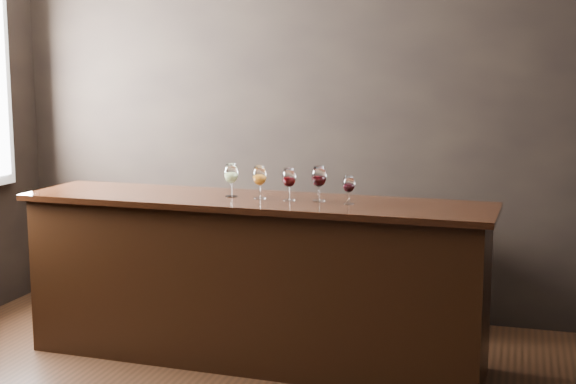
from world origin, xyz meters
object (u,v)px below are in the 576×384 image
(bar_counter, at_px, (253,283))
(glass_amber, at_px, (260,176))
(glass_white, at_px, (231,174))
(glass_red_c, at_px, (349,185))
(back_bar_shelf, at_px, (236,259))
(glass_red_a, at_px, (289,178))
(glass_red_b, at_px, (319,177))

(bar_counter, height_order, glass_amber, glass_amber)
(glass_white, height_order, glass_red_c, glass_white)
(back_bar_shelf, distance_m, glass_red_a, 1.35)
(back_bar_shelf, bearing_deg, glass_red_b, -45.60)
(back_bar_shelf, bearing_deg, glass_amber, -61.29)
(back_bar_shelf, relative_size, glass_amber, 11.47)
(glass_red_a, xyz_separation_m, glass_red_c, (0.38, -0.03, -0.02))
(glass_amber, height_order, glass_red_b, glass_red_b)
(glass_amber, distance_m, glass_red_c, 0.57)
(back_bar_shelf, relative_size, glass_red_a, 11.66)
(glass_amber, xyz_separation_m, glass_red_a, (0.19, -0.01, -0.00))
(glass_white, bearing_deg, back_bar_shelf, 108.60)
(glass_amber, bearing_deg, bar_counter, -157.76)
(glass_amber, xyz_separation_m, glass_red_b, (0.37, 0.01, 0.01))
(glass_red_b, bearing_deg, glass_white, 178.52)
(back_bar_shelf, height_order, glass_white, glass_white)
(glass_red_a, bearing_deg, bar_counter, -179.56)
(glass_red_c, bearing_deg, bar_counter, 177.51)
(back_bar_shelf, distance_m, glass_red_c, 1.58)
(glass_white, distance_m, glass_red_b, 0.57)
(bar_counter, relative_size, glass_amber, 14.10)
(glass_red_b, distance_m, glass_red_c, 0.20)
(back_bar_shelf, xyz_separation_m, glass_red_b, (0.86, -0.88, 0.76))
(glass_red_b, bearing_deg, glass_amber, -178.85)
(glass_red_b, xyz_separation_m, glass_red_c, (0.19, -0.05, -0.03))
(glass_white, height_order, glass_red_b, glass_red_b)
(back_bar_shelf, distance_m, glass_red_b, 1.44)
(glass_red_a, bearing_deg, glass_red_c, -4.30)
(back_bar_shelf, height_order, glass_amber, glass_amber)
(glass_red_a, relative_size, glass_red_c, 1.18)
(glass_white, distance_m, glass_amber, 0.20)
(glass_amber, bearing_deg, glass_red_c, -4.29)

